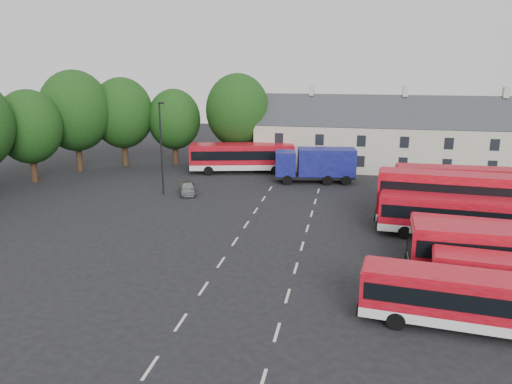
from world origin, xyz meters
TOP-DOWN VIEW (x-y plane):
  - ground at (0.00, 0.00)m, footprint 140.00×140.00m
  - lane_markings at (2.50, 2.00)m, footprint 5.15×33.80m
  - treeline at (-20.74, 19.36)m, footprint 29.92×32.59m
  - terrace_houses at (14.00, 30.00)m, footprint 35.70×7.13m
  - bus_row_a at (14.17, -7.93)m, footprint 10.53×3.52m
  - bus_row_d at (17.26, 1.31)m, footprint 10.08×3.26m
  - bus_row_e at (16.09, 5.85)m, footprint 11.45×3.54m
  - bus_dd_south at (15.88, 8.32)m, footprint 11.10×3.42m
  - bus_dd_north at (17.04, 13.07)m, footprint 9.84×2.30m
  - bus_north at (-4.59, 24.91)m, footprint 12.57×5.54m
  - box_truck at (4.44, 21.67)m, footprint 8.92×4.04m
  - silver_car at (-7.83, 14.38)m, footprint 2.73×4.04m
  - lamppost at (-10.08, 13.59)m, footprint 0.63×0.39m

SIDE VIEW (x-z plane):
  - ground at x=0.00m, z-range 0.00..0.00m
  - lane_markings at x=2.50m, z-range 0.00..0.01m
  - silver_car at x=-7.83m, z-range 0.00..1.28m
  - bus_row_d at x=17.26m, z-range 0.28..3.08m
  - bus_row_a at x=14.17m, z-range 0.29..3.22m
  - bus_row_e at x=16.09m, z-range 0.32..3.51m
  - bus_north at x=-4.59m, z-range 0.35..3.82m
  - box_truck at x=4.44m, z-range 0.23..4.00m
  - bus_dd_north at x=17.04m, z-range 0.28..4.31m
  - bus_dd_south at x=15.88m, z-range 0.31..4.79m
  - terrace_houses at x=14.00m, z-range -1.17..8.89m
  - lamppost at x=-10.08m, z-range 0.31..9.47m
  - treeline at x=-20.74m, z-range 0.68..12.69m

